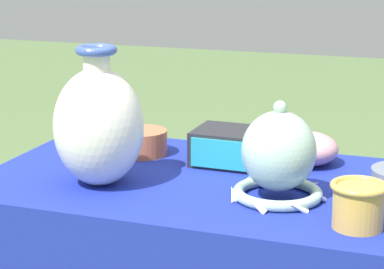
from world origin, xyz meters
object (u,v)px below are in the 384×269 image
vase_dome_bell (278,158)px  mosaic_tile_box (231,147)px  bowl_shallow_rose (308,148)px  cup_wide_ochre (358,204)px  pot_squat_terracotta (142,142)px  vase_tall_bulbous (99,125)px

vase_dome_bell → mosaic_tile_box: 0.25m
mosaic_tile_box → bowl_shallow_rose: bearing=18.6°
bowl_shallow_rose → mosaic_tile_box: bearing=-162.2°
bowl_shallow_rose → cup_wide_ochre: bearing=-65.7°
pot_squat_terracotta → cup_wide_ochre: 0.61m
vase_dome_bell → bowl_shallow_rose: size_ratio=1.48×
vase_dome_bell → pot_squat_terracotta: size_ratio=1.67×
pot_squat_terracotta → bowl_shallow_rose: bearing=7.8°
vase_tall_bulbous → bowl_shallow_rose: 0.48m
vase_tall_bulbous → cup_wide_ochre: bearing=-7.1°
vase_tall_bulbous → bowl_shallow_rose: (0.37, 0.28, -0.09)m
bowl_shallow_rose → pot_squat_terracotta: 0.38m
vase_tall_bulbous → vase_dome_bell: (0.36, 0.04, -0.04)m
vase_dome_bell → mosaic_tile_box: (-0.15, 0.19, -0.04)m
pot_squat_terracotta → cup_wide_ochre: bearing=-28.8°
pot_squat_terracotta → mosaic_tile_box: bearing=-0.1°
vase_dome_bell → cup_wide_ochre: size_ratio=1.98×
vase_dome_bell → mosaic_tile_box: bearing=128.4°
mosaic_tile_box → bowl_shallow_rose: (0.16, 0.05, -0.00)m
mosaic_tile_box → pot_squat_terracotta: 0.22m
vase_tall_bulbous → vase_dome_bell: vase_tall_bulbous is taller
vase_tall_bulbous → vase_dome_bell: 0.37m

